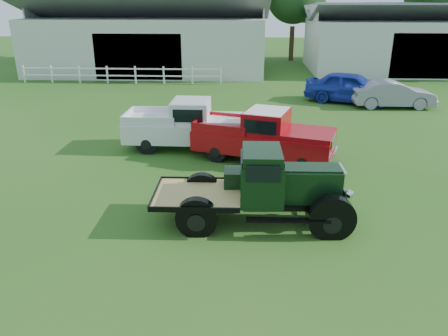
# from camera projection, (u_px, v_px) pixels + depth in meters

# --- Properties ---
(ground) EXTENTS (120.00, 120.00, 0.00)m
(ground) POSITION_uv_depth(u_px,v_px,m) (214.00, 220.00, 11.77)
(ground) COLOR #1F5815
(shed_left) EXTENTS (18.80, 10.20, 5.60)m
(shed_left) POSITION_uv_depth(u_px,v_px,m) (151.00, 35.00, 35.29)
(shed_left) COLOR #B3B3B3
(shed_left) RESTS_ON ground
(shed_right) EXTENTS (16.80, 9.20, 5.20)m
(shed_right) POSITION_uv_depth(u_px,v_px,m) (411.00, 38.00, 35.27)
(shed_right) COLOR #B3B3B3
(shed_right) RESTS_ON ground
(fence_rail) EXTENTS (14.20, 0.16, 1.20)m
(fence_rail) POSITION_uv_depth(u_px,v_px,m) (121.00, 75.00, 30.55)
(fence_rail) COLOR white
(fence_rail) RESTS_ON ground
(tree_a) EXTENTS (6.30, 6.30, 10.50)m
(tree_a) POSITION_uv_depth(u_px,v_px,m) (51.00, 2.00, 41.46)
(tree_a) COLOR black
(tree_a) RESTS_ON ground
(tree_c) EXTENTS (5.40, 5.40, 9.00)m
(tree_c) POSITION_uv_depth(u_px,v_px,m) (293.00, 11.00, 40.61)
(tree_c) COLOR black
(tree_c) RESTS_ON ground
(tree_d) EXTENTS (6.00, 6.00, 10.00)m
(tree_d) POSITION_uv_depth(u_px,v_px,m) (432.00, 5.00, 40.72)
(tree_d) COLOR black
(tree_d) RESTS_ON ground
(vintage_flatbed) EXTENTS (5.14, 2.11, 2.02)m
(vintage_flatbed) POSITION_uv_depth(u_px,v_px,m) (257.00, 186.00, 11.37)
(vintage_flatbed) COLOR black
(vintage_flatbed) RESTS_ON ground
(red_pickup) EXTENTS (5.57, 3.49, 1.90)m
(red_pickup) POSITION_uv_depth(u_px,v_px,m) (264.00, 135.00, 15.87)
(red_pickup) COLOR #9F0A11
(red_pickup) RESTS_ON ground
(white_pickup) EXTENTS (5.19, 2.06, 1.90)m
(white_pickup) POSITION_uv_depth(u_px,v_px,m) (189.00, 125.00, 17.15)
(white_pickup) COLOR silver
(white_pickup) RESTS_ON ground
(misc_car_blue) EXTENTS (5.52, 3.88, 1.75)m
(misc_car_blue) POSITION_uv_depth(u_px,v_px,m) (351.00, 88.00, 24.75)
(misc_car_blue) COLOR #1A2D9D
(misc_car_blue) RESTS_ON ground
(misc_car_grey) EXTENTS (4.38, 1.58, 1.44)m
(misc_car_grey) POSITION_uv_depth(u_px,v_px,m) (393.00, 94.00, 23.74)
(misc_car_grey) COLOR gray
(misc_car_grey) RESTS_ON ground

